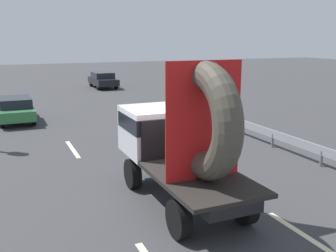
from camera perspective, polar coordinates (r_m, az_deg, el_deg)
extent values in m
plane|color=#38383A|center=(11.31, 0.23, -9.58)|extent=(120.00, 120.00, 0.00)
cylinder|color=black|center=(11.47, -5.21, -6.96)|extent=(0.28, 0.87, 0.87)
cylinder|color=black|center=(12.08, 2.50, -5.89)|extent=(0.28, 0.87, 0.87)
cylinder|color=black|center=(8.73, 1.61, -13.50)|extent=(0.28, 0.87, 0.87)
cylinder|color=black|center=(9.51, 11.12, -11.45)|extent=(0.28, 0.87, 0.87)
cube|color=black|center=(10.19, 2.26, -6.92)|extent=(1.30, 5.07, 0.25)
cube|color=silver|center=(11.40, -1.28, -0.57)|extent=(2.00, 1.79, 1.35)
cube|color=black|center=(11.29, -1.19, 0.84)|extent=(2.02, 1.70, 0.44)
cube|color=black|center=(9.38, 4.66, -7.59)|extent=(2.00, 3.28, 0.10)
cube|color=black|center=(10.56, 0.66, -1.80)|extent=(1.80, 0.08, 1.10)
torus|color=#474238|center=(8.86, 5.28, 0.73)|extent=(0.66, 2.73, 2.73)
cube|color=red|center=(8.86, 5.28, 0.73)|extent=(1.90, 0.03, 2.73)
cylinder|color=black|center=(23.16, -23.30, 1.79)|extent=(0.21, 0.60, 0.60)
cylinder|color=black|center=(23.20, -19.67, 2.11)|extent=(0.21, 0.60, 0.60)
cylinder|color=black|center=(20.66, -23.21, 0.58)|extent=(0.21, 0.60, 0.60)
cylinder|color=black|center=(20.71, -19.15, 0.94)|extent=(0.21, 0.60, 0.60)
cube|color=#33723F|center=(21.87, -21.39, 2.06)|extent=(1.70, 3.97, 0.52)
cube|color=black|center=(21.70, -21.49, 3.30)|extent=(1.53, 2.22, 0.47)
cube|color=gray|center=(15.15, 18.21, -2.20)|extent=(0.06, 10.46, 0.32)
cylinder|color=slate|center=(14.32, 21.59, -4.47)|extent=(0.10, 0.10, 0.55)
cylinder|color=slate|center=(16.18, 15.09, -2.07)|extent=(0.10, 0.10, 0.55)
cylinder|color=slate|center=(18.23, 10.01, -0.17)|extent=(0.10, 0.10, 0.55)
cube|color=beige|center=(15.86, -13.82, -3.31)|extent=(0.16, 2.57, 0.01)
cube|color=beige|center=(9.57, 18.93, -14.65)|extent=(0.16, 2.22, 0.01)
cube|color=beige|center=(16.55, -1.59, -2.26)|extent=(0.16, 2.46, 0.01)
cylinder|color=black|center=(33.84, -7.64, 5.92)|extent=(0.22, 0.64, 0.64)
cylinder|color=black|center=(33.46, -10.22, 5.76)|extent=(0.22, 0.64, 0.64)
cylinder|color=black|center=(36.42, -8.82, 6.37)|extent=(0.22, 0.64, 0.64)
cylinder|color=black|center=(36.06, -11.22, 6.21)|extent=(0.22, 0.64, 0.64)
cube|color=black|center=(34.90, -9.51, 6.52)|extent=(1.80, 4.19, 0.55)
cube|color=black|center=(34.95, -9.58, 7.39)|extent=(1.62, 2.35, 0.50)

